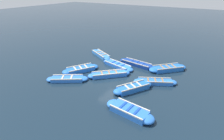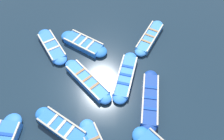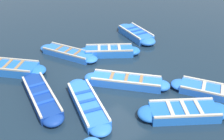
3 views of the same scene
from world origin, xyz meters
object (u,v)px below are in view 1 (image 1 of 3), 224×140
(boat_broadside, at_px, (129,111))
(boat_tucked, at_px, (155,82))
(boat_drifting, at_px, (109,74))
(boat_alongside, at_px, (81,69))
(boat_stern_in, at_px, (137,64))
(boat_far_corner, at_px, (67,79))
(boat_end_of_row, at_px, (101,54))
(boat_centre, at_px, (118,65))
(boat_bow_out, at_px, (133,88))
(boat_near_quay, at_px, (168,68))

(boat_broadside, distance_m, boat_tucked, 4.45)
(boat_broadside, relative_size, boat_drifting, 1.05)
(boat_alongside, xyz_separation_m, boat_stern_in, (3.96, -3.90, -0.02))
(boat_alongside, bearing_deg, boat_tucked, -78.17)
(boat_far_corner, relative_size, boat_drifting, 1.04)
(boat_tucked, relative_size, boat_end_of_row, 0.96)
(boat_stern_in, height_order, boat_drifting, boat_drifting)
(boat_tucked, xyz_separation_m, boat_end_of_row, (2.87, 7.41, 0.00))
(boat_alongside, xyz_separation_m, boat_centre, (2.67, -2.44, -0.03))
(boat_broadside, height_order, boat_bow_out, boat_broadside)
(boat_bow_out, xyz_separation_m, boat_end_of_row, (4.72, 6.31, -0.04))
(boat_alongside, bearing_deg, boat_broadside, -114.83)
(boat_alongside, distance_m, boat_stern_in, 5.55)
(boat_end_of_row, bearing_deg, boat_drifting, -136.66)
(boat_alongside, height_order, boat_stern_in, boat_alongside)
(boat_stern_in, bearing_deg, boat_far_corner, 148.55)
(boat_broadside, relative_size, boat_bow_out, 1.05)
(boat_drifting, height_order, boat_end_of_row, boat_drifting)
(boat_alongside, bearing_deg, boat_far_corner, -172.63)
(boat_centre, distance_m, boat_stern_in, 1.94)
(boat_near_quay, relative_size, boat_end_of_row, 0.94)
(boat_stern_in, distance_m, boat_end_of_row, 4.62)
(boat_broadside, distance_m, boat_end_of_row, 10.34)
(boat_stern_in, bearing_deg, boat_alongside, 135.44)
(boat_near_quay, xyz_separation_m, boat_centre, (-1.75, 4.42, -0.04))
(boat_alongside, distance_m, boat_centre, 3.62)
(boat_bow_out, bearing_deg, boat_broadside, -159.05)
(boat_near_quay, xyz_separation_m, boat_tucked, (-3.02, 0.17, -0.04))
(boat_tucked, distance_m, boat_drifting, 3.97)
(boat_tucked, bearing_deg, boat_far_corner, 117.82)
(boat_alongside, relative_size, boat_centre, 0.91)
(boat_tucked, distance_m, boat_stern_in, 3.79)
(boat_alongside, xyz_separation_m, boat_bow_out, (-0.45, -5.59, 0.01))
(boat_tucked, distance_m, boat_centre, 4.44)
(boat_alongside, relative_size, boat_end_of_row, 0.97)
(boat_broadside, xyz_separation_m, boat_end_of_row, (7.31, 7.30, -0.04))
(boat_bow_out, distance_m, boat_far_corner, 5.55)
(boat_broadside, bearing_deg, boat_far_corner, 80.55)
(boat_centre, height_order, boat_far_corner, boat_centre)
(boat_broadside, bearing_deg, boat_tucked, -1.40)
(boat_far_corner, distance_m, boat_drifting, 3.59)
(boat_tucked, xyz_separation_m, boat_stern_in, (2.55, 2.80, 0.01))
(boat_centre, bearing_deg, boat_near_quay, -68.39)
(boat_bow_out, bearing_deg, boat_alongside, 85.40)
(boat_alongside, height_order, boat_far_corner, boat_alongside)
(boat_far_corner, bearing_deg, boat_broadside, -99.45)
(boat_alongside, xyz_separation_m, boat_broadside, (-3.05, -6.59, 0.01))
(boat_stern_in, height_order, boat_bow_out, boat_bow_out)
(boat_alongside, height_order, boat_tucked, boat_alongside)
(boat_near_quay, relative_size, boat_broadside, 0.98)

